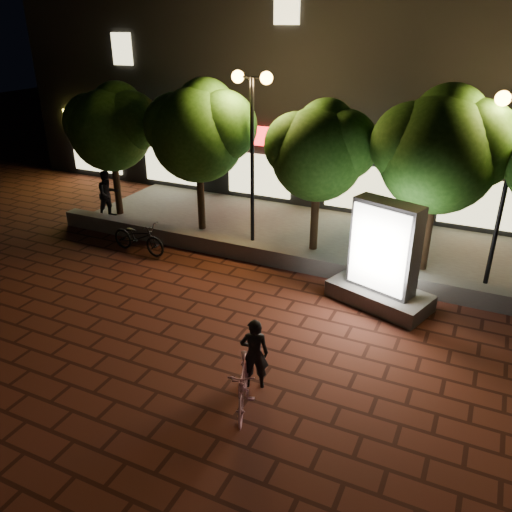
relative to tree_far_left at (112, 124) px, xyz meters
The scene contains 14 objects.
ground 9.43m from the tree_far_left, 38.18° to the right, with size 80.00×80.00×0.00m, color #512219.
retaining_wall 7.72m from the tree_far_left, 11.89° to the right, with size 16.00×0.45×0.50m, color slate.
sidewalk 7.74m from the tree_far_left, ahead, with size 16.00×5.00×0.08m, color slate.
building_block 10.38m from the tree_far_left, 47.32° to the left, with size 28.00×8.12×11.30m.
tree_far_left is the anchor object (origin of this frame).
tree_left 3.51m from the tree_far_left, ahead, with size 3.60×3.00×4.89m.
tree_mid 7.50m from the tree_far_left, ahead, with size 3.24×2.70×4.50m.
tree_right 10.81m from the tree_far_left, ahead, with size 3.72×3.10×5.07m.
street_lamp_left 5.50m from the tree_far_left, ahead, with size 1.26×0.36×5.18m.
ad_kiosk 10.56m from the tree_far_left, 13.59° to the right, with size 2.77×1.98×2.71m.
scooter_pink 11.67m from the tree_far_left, 40.36° to the right, with size 0.47×1.67×1.01m, color #CC85A1.
rider 11.17m from the tree_far_left, 38.06° to the right, with size 0.55×0.36×1.51m, color black.
scooter_parked 4.55m from the tree_far_left, 43.17° to the right, with size 0.67×1.93×1.01m, color black.
pedestrian 2.42m from the tree_far_left, 102.95° to the right, with size 0.83×0.64×1.70m, color black.
Camera 1 is at (5.10, -8.58, 6.58)m, focal length 35.98 mm.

